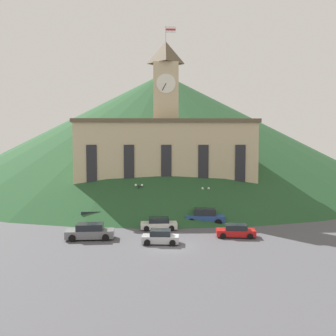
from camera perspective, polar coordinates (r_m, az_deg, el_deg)
The scene contains 13 objects.
ground_plane at distance 39.81m, azimuth 0.29°, elevation -11.79°, with size 160.00×160.00×0.00m, color #4C4C51.
civic_building at distance 61.35m, azimuth -0.35°, elevation 1.29°, with size 28.96×9.27×29.47m.
banner_fence at distance 54.52m, azimuth -0.19°, elevation -6.27°, with size 24.75×0.12×2.35m.
hillside_backdrop at distance 102.46m, azimuth -0.78°, elevation 6.04°, with size 112.71×112.71×29.44m, color #234C28.
street_lamp_far_right at distance 54.83m, azimuth -4.46°, elevation -3.76°, with size 1.26×0.36×4.79m.
street_lamp_left at distance 55.23m, azimuth 5.74°, elevation -4.06°, with size 1.26×0.36×4.27m.
car_blue_van at distance 50.06m, azimuth 5.65°, elevation -7.44°, with size 5.30×2.85×2.10m.
car_silver_hatch at distance 40.49m, azimuth -1.16°, elevation -10.51°, with size 4.02×2.25×1.50m.
car_green_wagon at distance 52.27m, azimuth -11.64°, elevation -7.29°, with size 4.77×2.53×1.55m.
car_gray_pickup at distance 43.22m, azimuth -11.80°, elevation -9.51°, with size 5.42×2.64×1.75m.
car_red_sedan at distance 44.01m, azimuth 10.28°, elevation -9.44°, with size 4.54×2.44×1.45m.
car_white_taxi at distance 46.96m, azimuth -1.41°, elevation -8.51°, with size 4.56×2.24×1.50m.
pedestrian at distance 53.00m, azimuth -5.06°, elevation -6.79°, with size 0.46×0.46×1.80m.
Camera 1 is at (-1.15, -38.33, 10.69)m, focal length 40.00 mm.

